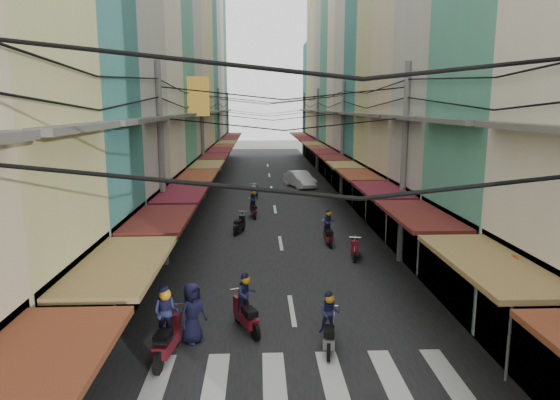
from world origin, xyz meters
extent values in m
plane|color=slate|center=(0.00, 0.00, 0.00)|extent=(160.00, 160.00, 0.00)
cube|color=black|center=(0.00, 20.00, 0.01)|extent=(10.00, 80.00, 0.02)
cube|color=gray|center=(-6.50, 20.00, 0.03)|extent=(3.00, 80.00, 0.06)
cube|color=gray|center=(6.50, 20.00, 0.03)|extent=(3.00, 80.00, 0.06)
cube|color=silver|center=(-3.50, -6.00, 0.03)|extent=(0.55, 2.40, 0.01)
cube|color=silver|center=(-2.10, -6.00, 0.03)|extent=(0.55, 2.40, 0.01)
cube|color=silver|center=(-0.70, -6.00, 0.03)|extent=(0.55, 2.40, 0.01)
cube|color=silver|center=(0.70, -6.00, 0.03)|extent=(0.55, 2.40, 0.01)
cube|color=silver|center=(2.10, -6.00, 0.03)|extent=(0.55, 2.40, 0.01)
cube|color=silver|center=(3.50, -6.00, 0.03)|extent=(0.55, 2.40, 0.01)
cube|color=brown|center=(-4.10, -10.98, 3.00)|extent=(1.80, 4.34, 0.12)
cube|color=black|center=(-5.60, -6.27, 1.60)|extent=(1.20, 4.52, 3.20)
cube|color=olive|center=(-4.10, -6.27, 3.00)|extent=(1.80, 4.33, 0.12)
cube|color=#595651|center=(-4.75, -6.27, 6.00)|extent=(0.50, 4.23, 0.15)
cube|color=black|center=(-5.60, -1.76, 1.60)|extent=(1.20, 4.13, 3.20)
cube|color=#5A1D19|center=(-4.10, -1.76, 3.00)|extent=(1.80, 3.96, 0.12)
cube|color=#595651|center=(-4.75, -1.76, 6.00)|extent=(0.50, 3.87, 0.15)
cube|color=black|center=(-5.60, 2.96, 1.60)|extent=(1.20, 4.94, 3.20)
cube|color=maroon|center=(-4.10, 2.96, 3.00)|extent=(1.80, 4.73, 0.12)
cube|color=#595651|center=(-4.75, 2.96, 6.00)|extent=(0.50, 4.63, 0.15)
cube|color=#EFE2CA|center=(-8.00, 8.00, 8.72)|extent=(6.00, 4.95, 17.43)
cube|color=black|center=(-5.60, 8.00, 1.60)|extent=(1.20, 4.75, 3.20)
cube|color=brown|center=(-4.10, 8.00, 3.00)|extent=(1.80, 4.56, 0.12)
cube|color=#595651|center=(-4.75, 8.00, 6.00)|extent=(0.50, 4.46, 0.15)
cube|color=#519D84|center=(-8.00, 12.98, 8.16)|extent=(6.00, 4.99, 16.32)
cube|color=black|center=(-5.60, 12.98, 1.60)|extent=(1.20, 4.80, 3.20)
cube|color=olive|center=(-4.10, 12.98, 3.00)|extent=(1.80, 4.60, 0.12)
cube|color=#595651|center=(-4.75, 12.98, 6.00)|extent=(0.50, 4.50, 0.15)
cube|color=#B8B4A8|center=(-8.00, 17.80, 11.44)|extent=(6.00, 4.65, 22.87)
cube|color=black|center=(-5.60, 17.80, 1.60)|extent=(1.20, 4.46, 3.20)
cube|color=#5A1D19|center=(-4.10, 17.80, 3.00)|extent=(1.80, 4.27, 0.12)
cube|color=#595651|center=(-4.75, 17.80, 6.00)|extent=(0.50, 4.18, 0.15)
cube|color=beige|center=(-8.00, 22.57, 10.29)|extent=(6.00, 4.89, 20.58)
cube|color=black|center=(-5.60, 22.57, 1.60)|extent=(1.20, 4.70, 3.20)
cube|color=maroon|center=(-4.10, 22.57, 3.00)|extent=(1.80, 4.50, 0.12)
cube|color=#595651|center=(-4.75, 22.57, 6.00)|extent=(0.50, 4.40, 0.15)
cube|color=#C8C47D|center=(-8.00, 27.27, 9.22)|extent=(6.00, 4.52, 18.44)
cube|color=black|center=(-5.60, 27.27, 1.60)|extent=(1.20, 4.34, 3.20)
cube|color=brown|center=(-4.10, 27.27, 3.00)|extent=(1.80, 4.16, 0.12)
cube|color=#595651|center=(-4.75, 27.27, 6.00)|extent=(0.50, 4.07, 0.15)
cube|color=teal|center=(-8.00, 32.13, 10.31)|extent=(6.00, 5.20, 20.63)
cube|color=black|center=(-5.60, 32.13, 1.60)|extent=(1.20, 4.99, 3.20)
cube|color=olive|center=(-4.10, 32.13, 3.00)|extent=(1.80, 4.78, 0.12)
cube|color=#595651|center=(-4.75, 32.13, 6.00)|extent=(0.50, 4.68, 0.15)
cube|color=beige|center=(-8.00, 37.20, 11.85)|extent=(6.00, 4.94, 23.70)
cube|color=black|center=(-5.60, 37.20, 1.60)|extent=(1.20, 4.74, 3.20)
cube|color=#5A1D19|center=(-4.10, 37.20, 3.00)|extent=(1.80, 4.55, 0.12)
cube|color=#595651|center=(-4.75, 37.20, 6.00)|extent=(0.50, 4.45, 0.15)
cube|color=#EFE2CA|center=(-8.00, 42.14, 10.56)|extent=(6.00, 4.96, 21.12)
cube|color=black|center=(-5.60, 42.14, 1.60)|extent=(1.20, 4.76, 3.20)
cube|color=maroon|center=(-4.10, 42.14, 3.00)|extent=(1.80, 4.56, 0.12)
cube|color=#595651|center=(-4.75, 42.14, 6.00)|extent=(0.50, 4.46, 0.15)
cube|color=#519D84|center=(-8.00, 47.14, 9.95)|extent=(6.00, 5.04, 19.90)
cube|color=black|center=(-5.60, 47.14, 1.60)|extent=(1.20, 4.84, 3.20)
cube|color=brown|center=(-4.10, 47.14, 3.00)|extent=(1.80, 4.64, 0.12)
cube|color=#595651|center=(-4.75, 47.14, 6.00)|extent=(0.50, 4.54, 0.15)
cube|color=brown|center=(-4.40, 12.00, 7.00)|extent=(1.20, 0.40, 2.20)
cube|color=black|center=(5.60, -6.55, 1.60)|extent=(1.20, 4.78, 3.20)
cube|color=olive|center=(4.10, -6.55, 3.00)|extent=(1.80, 4.58, 0.12)
cube|color=#595651|center=(4.75, -6.55, 6.00)|extent=(0.50, 4.48, 0.15)
cube|color=#519D84|center=(8.00, -1.55, 7.54)|extent=(6.00, 5.03, 15.08)
cube|color=black|center=(5.60, -1.55, 1.60)|extent=(1.20, 4.83, 3.20)
cube|color=#5A1D19|center=(4.10, -1.55, 3.00)|extent=(1.80, 4.63, 0.12)
cube|color=#595651|center=(4.75, -1.55, 6.00)|extent=(0.50, 4.53, 0.15)
cube|color=black|center=(5.60, 3.36, 1.60)|extent=(1.20, 4.60, 3.20)
cube|color=maroon|center=(4.10, 3.36, 3.00)|extent=(1.80, 4.41, 0.12)
cube|color=#595651|center=(4.75, 3.36, 6.00)|extent=(0.50, 4.31, 0.15)
cube|color=beige|center=(8.00, 8.02, 10.37)|extent=(6.00, 4.52, 20.74)
cube|color=black|center=(5.60, 8.02, 1.60)|extent=(1.20, 4.34, 3.20)
cube|color=brown|center=(4.10, 8.02, 3.00)|extent=(1.80, 4.16, 0.12)
cube|color=#595651|center=(4.75, 8.02, 6.00)|extent=(0.50, 4.07, 0.15)
cube|color=#C8C47D|center=(8.00, 12.34, 7.06)|extent=(6.00, 4.12, 14.13)
cube|color=black|center=(5.60, 12.34, 1.60)|extent=(1.20, 3.96, 3.20)
cube|color=olive|center=(4.10, 12.34, 3.00)|extent=(1.80, 3.79, 0.12)
cube|color=#595651|center=(4.75, 12.34, 6.00)|extent=(0.50, 3.71, 0.15)
cube|color=teal|center=(8.00, 16.61, 8.84)|extent=(6.00, 4.40, 17.68)
cube|color=black|center=(5.60, 16.61, 1.60)|extent=(1.20, 4.23, 3.20)
cube|color=#5A1D19|center=(4.10, 16.61, 3.00)|extent=(1.80, 4.05, 0.12)
cube|color=#595651|center=(4.75, 16.61, 6.00)|extent=(0.50, 3.96, 0.15)
cube|color=beige|center=(8.00, 21.13, 11.30)|extent=(6.00, 4.64, 22.59)
cube|color=black|center=(5.60, 21.13, 1.60)|extent=(1.20, 4.45, 3.20)
cube|color=maroon|center=(4.10, 21.13, 3.00)|extent=(1.80, 4.26, 0.12)
cube|color=#595651|center=(4.75, 21.13, 6.00)|extent=(0.50, 4.17, 0.15)
cube|color=#EFE2CA|center=(8.00, 25.45, 10.63)|extent=(6.00, 4.00, 21.25)
cube|color=black|center=(5.60, 25.45, 1.60)|extent=(1.20, 3.84, 3.20)
cube|color=brown|center=(4.10, 25.45, 3.00)|extent=(1.80, 3.68, 0.12)
cube|color=#595651|center=(4.75, 25.45, 6.00)|extent=(0.50, 3.60, 0.15)
cube|color=#519D84|center=(8.00, 29.95, 11.16)|extent=(6.00, 5.01, 22.33)
cube|color=black|center=(5.60, 29.95, 1.60)|extent=(1.20, 4.81, 3.20)
cube|color=olive|center=(4.10, 29.95, 3.00)|extent=(1.80, 4.61, 0.12)
cube|color=#595651|center=(4.75, 29.95, 6.00)|extent=(0.50, 4.51, 0.15)
cube|color=#B8B4A8|center=(8.00, 34.96, 9.86)|extent=(6.00, 5.00, 19.71)
cube|color=black|center=(5.60, 34.96, 1.60)|extent=(1.20, 4.80, 3.20)
cube|color=#5A1D19|center=(4.10, 34.96, 3.00)|extent=(1.80, 4.60, 0.12)
cube|color=#595651|center=(4.75, 34.96, 6.00)|extent=(0.50, 4.50, 0.15)
cube|color=beige|center=(8.00, 39.61, 8.43)|extent=(6.00, 4.32, 16.86)
cube|color=black|center=(5.60, 39.61, 1.60)|extent=(1.20, 4.15, 3.20)
cube|color=maroon|center=(4.10, 39.61, 3.00)|extent=(1.80, 3.97, 0.12)
cube|color=#595651|center=(4.75, 39.61, 6.00)|extent=(0.50, 3.89, 0.15)
cube|color=#C8C47D|center=(8.00, 43.94, 9.98)|extent=(6.00, 4.33, 19.96)
cube|color=black|center=(5.60, 43.94, 1.60)|extent=(1.20, 4.16, 3.20)
cube|color=brown|center=(4.10, 43.94, 3.00)|extent=(1.80, 3.99, 0.12)
cube|color=#595651|center=(4.75, 43.94, 6.00)|extent=(0.50, 3.90, 0.15)
cube|color=teal|center=(8.00, 48.54, 7.17)|extent=(6.00, 4.88, 14.34)
cube|color=black|center=(5.60, 48.54, 1.60)|extent=(1.20, 4.68, 3.20)
cube|color=olive|center=(4.10, 48.54, 3.00)|extent=(1.80, 4.49, 0.12)
cube|color=#595651|center=(4.75, 48.54, 6.00)|extent=(0.50, 4.39, 0.15)
cylinder|color=gray|center=(-4.90, 3.00, 4.10)|extent=(0.26, 0.26, 8.20)
cylinder|color=gray|center=(4.90, 3.00, 4.10)|extent=(0.26, 0.26, 8.20)
cylinder|color=gray|center=(-4.90, 18.00, 4.10)|extent=(0.26, 0.26, 8.20)
cylinder|color=gray|center=(4.90, 18.00, 4.10)|extent=(0.26, 0.26, 8.20)
cylinder|color=gray|center=(-4.90, 33.00, 4.10)|extent=(0.26, 0.26, 8.20)
cylinder|color=gray|center=(4.90, 33.00, 4.10)|extent=(0.26, 0.26, 8.20)
cylinder|color=gray|center=(-4.90, 48.00, 4.10)|extent=(0.26, 0.26, 8.20)
cylinder|color=gray|center=(4.90, 48.00, 4.10)|extent=(0.26, 0.26, 8.20)
imported|color=silver|center=(2.32, 22.80, 0.00)|extent=(4.98, 3.20, 1.64)
imported|color=black|center=(7.50, 3.00, 0.00)|extent=(1.71, 1.20, 1.10)
cylinder|color=black|center=(-1.42, -2.82, 0.25)|extent=(0.10, 0.51, 0.51)
cylinder|color=black|center=(-1.42, -4.08, 0.25)|extent=(0.10, 0.51, 0.51)
cube|color=maroon|center=(-1.42, -3.45, 0.41)|extent=(0.33, 1.12, 0.27)
cube|color=black|center=(-1.42, -3.69, 0.70)|extent=(0.31, 0.54, 0.18)
cube|color=maroon|center=(-1.42, -2.91, 0.63)|extent=(0.29, 0.27, 0.54)
imported|color=#20224B|center=(-1.42, -3.45, 0.54)|extent=(0.51, 0.36, 1.29)
sphere|color=orange|center=(-1.42, -3.45, 1.51)|extent=(0.27, 0.27, 0.27)
cylinder|color=black|center=(2.24, 6.24, 0.25)|extent=(0.09, 0.49, 0.49)
cylinder|color=black|center=(2.24, 5.01, 0.25)|extent=(0.09, 0.49, 0.49)
cube|color=#5C121A|center=(2.24, 5.62, 0.40)|extent=(0.32, 1.08, 0.26)
cube|color=black|center=(2.24, 5.39, 0.68)|extent=(0.30, 0.52, 0.17)
cube|color=#5C121A|center=(2.24, 6.14, 0.61)|extent=(0.28, 0.26, 0.52)
imported|color=#20224B|center=(2.24, 5.62, 0.52)|extent=(0.50, 0.35, 1.25)
sphere|color=orange|center=(2.24, 5.62, 1.46)|extent=(0.26, 0.26, 0.26)
cylinder|color=black|center=(-1.33, 12.29, 0.24)|extent=(0.09, 0.48, 0.48)
cylinder|color=black|center=(-1.33, 11.08, 0.24)|extent=(0.09, 0.48, 0.48)
cube|color=#5C121A|center=(-1.33, 11.68, 0.39)|extent=(0.32, 1.07, 0.26)
cube|color=black|center=(-1.33, 11.45, 0.67)|extent=(0.30, 0.51, 0.17)
cube|color=#5C121A|center=(-1.33, 12.19, 0.60)|extent=(0.28, 0.26, 0.51)
imported|color=#20224B|center=(-1.33, 11.68, 0.51)|extent=(0.49, 0.35, 1.23)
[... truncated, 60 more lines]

